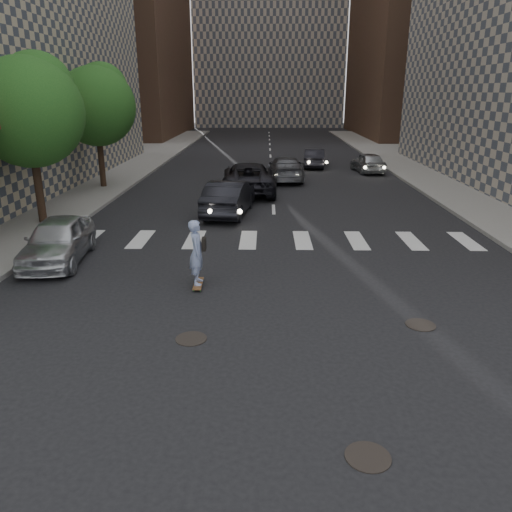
{
  "coord_description": "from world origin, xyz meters",
  "views": [
    {
      "loc": [
        -0.36,
        -8.69,
        5.24
      ],
      "look_at": [
        -0.6,
        3.18,
        1.3
      ],
      "focal_mm": 35.0,
      "sensor_mm": 36.0,
      "label": 1
    }
  ],
  "objects": [
    {
      "name": "manhole_b",
      "position": [
        -2.0,
        1.2,
        0.01
      ],
      "size": [
        0.7,
        0.7,
        0.02
      ],
      "primitive_type": "cylinder",
      "color": "black",
      "rests_on": "ground"
    },
    {
      "name": "manhole_c",
      "position": [
        3.3,
        2.0,
        0.01
      ],
      "size": [
        0.7,
        0.7,
        0.02
      ],
      "primitive_type": "cylinder",
      "color": "black",
      "rests_on": "ground"
    },
    {
      "name": "silver_sedan",
      "position": [
        -7.0,
        6.45,
        0.71
      ],
      "size": [
        2.09,
        4.34,
        1.43
      ],
      "primitive_type": "imported",
      "rotation": [
        0.0,
        0.0,
        0.1
      ],
      "color": "silver",
      "rests_on": "ground"
    },
    {
      "name": "tree_c",
      "position": [
        -9.45,
        19.14,
        4.65
      ],
      "size": [
        4.2,
        4.2,
        6.6
      ],
      "color": "#382619",
      "rests_on": "sidewalk_left"
    },
    {
      "name": "traffic_car_d",
      "position": [
        6.5,
        25.28,
        0.67
      ],
      "size": [
        2.01,
        4.1,
        1.35
      ],
      "primitive_type": "imported",
      "rotation": [
        0.0,
        0.0,
        3.25
      ],
      "color": "#ADB0B4",
      "rests_on": "ground"
    },
    {
      "name": "sidewalk_left",
      "position": [
        -14.5,
        20.0,
        0.07
      ],
      "size": [
        13.0,
        80.0,
        0.15
      ],
      "primitive_type": "cube",
      "color": "gray",
      "rests_on": "ground"
    },
    {
      "name": "traffic_car_c",
      "position": [
        -1.3,
        18.0,
        0.81
      ],
      "size": [
        2.97,
        5.98,
        1.63
      ],
      "primitive_type": "imported",
      "rotation": [
        0.0,
        0.0,
        3.19
      ],
      "color": "black",
      "rests_on": "ground"
    },
    {
      "name": "tree_b",
      "position": [
        -9.45,
        11.14,
        4.65
      ],
      "size": [
        4.2,
        4.2,
        6.6
      ],
      "color": "#382619",
      "rests_on": "sidewalk_left"
    },
    {
      "name": "traffic_car_a",
      "position": [
        -2.0,
        13.0,
        0.76
      ],
      "size": [
        2.2,
        4.8,
        1.53
      ],
      "primitive_type": "imported",
      "rotation": [
        0.0,
        0.0,
        3.01
      ],
      "color": "black",
      "rests_on": "ground"
    },
    {
      "name": "manhole_a",
      "position": [
        1.2,
        -2.5,
        0.01
      ],
      "size": [
        0.7,
        0.7,
        0.02
      ],
      "primitive_type": "cylinder",
      "color": "black",
      "rests_on": "ground"
    },
    {
      "name": "skateboarder",
      "position": [
        -2.25,
        4.33,
        1.01
      ],
      "size": [
        0.48,
        0.98,
        1.93
      ],
      "rotation": [
        0.0,
        0.0,
        0.04
      ],
      "color": "brown",
      "rests_on": "ground"
    },
    {
      "name": "traffic_car_e",
      "position": [
        3.13,
        27.6,
        0.66
      ],
      "size": [
        1.86,
        4.16,
        1.33
      ],
      "primitive_type": "imported",
      "rotation": [
        0.0,
        0.0,
        3.03
      ],
      "color": "black",
      "rests_on": "ground"
    },
    {
      "name": "traffic_car_b",
      "position": [
        0.84,
        22.0,
        0.72
      ],
      "size": [
        2.25,
        5.05,
        1.44
      ],
      "primitive_type": "imported",
      "rotation": [
        0.0,
        0.0,
        3.19
      ],
      "color": "#4F5056",
      "rests_on": "ground"
    },
    {
      "name": "ground",
      "position": [
        0.0,
        0.0,
        0.0
      ],
      "size": [
        160.0,
        160.0,
        0.0
      ],
      "primitive_type": "plane",
      "color": "black",
      "rests_on": "ground"
    }
  ]
}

